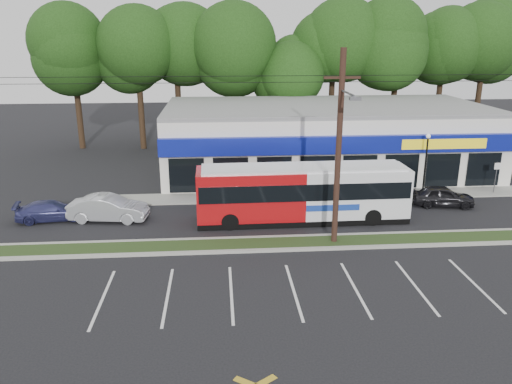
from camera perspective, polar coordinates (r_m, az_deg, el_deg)
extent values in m
plane|color=black|center=(25.54, 2.77, -6.92)|extent=(120.00, 120.00, 0.00)
cube|color=#273917|center=(26.42, 2.51, -5.91)|extent=(40.00, 1.60, 0.12)
cube|color=#9E9E93|center=(25.65, 2.73, -6.64)|extent=(40.00, 0.25, 0.14)
cube|color=#9E9E93|center=(27.19, 2.29, -5.18)|extent=(40.00, 0.25, 0.14)
cube|color=#9E9E93|center=(34.68, 9.16, -0.34)|extent=(32.00, 2.20, 0.10)
cube|color=silver|center=(40.78, 7.76, 5.97)|extent=(25.00, 12.00, 5.00)
cube|color=#101C96|center=(34.64, 9.95, 5.34)|extent=(25.00, 0.50, 1.20)
cube|color=black|center=(35.29, 9.70, 2.23)|extent=(24.00, 0.12, 2.40)
cube|color=yellow|center=(36.75, 20.73, 5.16)|extent=(6.00, 0.06, 0.70)
cube|color=gray|center=(40.34, 7.92, 9.66)|extent=(25.00, 12.00, 0.30)
cylinder|color=black|center=(25.41, 9.41, 4.65)|extent=(0.30, 0.30, 10.00)
cube|color=black|center=(24.87, 9.83, 12.76)|extent=(1.80, 0.12, 0.12)
cylinder|color=#59595E|center=(23.77, 10.45, 11.06)|extent=(0.10, 2.40, 0.10)
cube|color=#59595E|center=(22.54, 11.27, 10.42)|extent=(0.50, 0.25, 0.15)
cylinder|color=black|center=(24.32, 2.78, 13.12)|extent=(50.00, 0.02, 0.02)
cylinder|color=black|center=(24.34, 2.77, 12.42)|extent=(50.00, 0.02, 0.02)
cylinder|color=black|center=(35.84, 18.76, 2.77)|extent=(0.12, 0.12, 4.00)
sphere|color=silver|center=(35.40, 19.09, 6.05)|extent=(0.30, 0.30, 0.30)
cylinder|color=#59595E|center=(38.12, 25.68, 1.40)|extent=(0.06, 0.06, 2.20)
cube|color=white|center=(37.87, 25.90, 2.68)|extent=(0.45, 0.04, 0.45)
cylinder|color=black|center=(51.33, -19.21, 7.94)|extent=(0.56, 0.56, 5.72)
sphere|color=black|center=(50.79, -19.86, 14.16)|extent=(6.76, 6.76, 6.76)
cylinder|color=black|center=(50.30, -13.65, 8.24)|extent=(0.56, 0.56, 5.72)
sphere|color=black|center=(49.75, -14.12, 14.60)|extent=(6.76, 6.76, 6.76)
cylinder|color=black|center=(49.75, -7.90, 8.47)|extent=(0.56, 0.56, 5.72)
sphere|color=black|center=(49.19, -8.18, 14.91)|extent=(6.76, 6.76, 6.76)
cylinder|color=black|center=(49.70, -2.07, 8.61)|extent=(0.56, 0.56, 5.72)
sphere|color=black|center=(49.14, -2.14, 15.06)|extent=(6.76, 6.76, 6.76)
cylinder|color=black|center=(50.15, 3.71, 8.67)|extent=(0.56, 0.56, 5.72)
sphere|color=black|center=(49.60, 3.84, 15.06)|extent=(6.76, 6.76, 6.76)
cylinder|color=black|center=(51.09, 9.34, 8.64)|extent=(0.56, 0.56, 5.72)
sphere|color=black|center=(50.55, 9.66, 14.91)|extent=(6.76, 6.76, 6.76)
cylinder|color=black|center=(52.49, 14.71, 8.53)|extent=(0.56, 0.56, 5.72)
sphere|color=black|center=(51.97, 15.20, 14.62)|extent=(6.76, 6.76, 6.76)
cylinder|color=black|center=(54.32, 19.76, 8.37)|extent=(0.56, 0.56, 5.72)
sphere|color=black|center=(53.81, 20.38, 14.24)|extent=(6.76, 6.76, 6.76)
cylinder|color=black|center=(56.53, 24.44, 8.16)|extent=(0.56, 0.56, 5.72)
sphere|color=black|center=(56.04, 25.17, 13.78)|extent=(6.76, 6.76, 6.76)
cube|color=#AB0D11|center=(28.95, -0.67, -0.15)|extent=(6.18, 2.64, 2.82)
cube|color=white|center=(30.03, 11.12, 0.17)|extent=(6.18, 2.64, 2.82)
cube|color=black|center=(29.84, 5.25, -2.86)|extent=(12.34, 2.66, 0.36)
cube|color=black|center=(29.23, 5.35, 0.63)|extent=(12.09, 2.77, 0.97)
cube|color=black|center=(30.98, 16.67, 0.63)|extent=(0.09, 2.18, 1.44)
cube|color=#193899|center=(28.63, 8.79, -1.81)|extent=(3.08, 0.07, 0.36)
cube|color=white|center=(28.93, 5.41, 2.77)|extent=(11.72, 2.45, 0.18)
cylinder|color=black|center=(28.21, -2.98, -3.41)|extent=(0.99, 0.30, 0.98)
cylinder|color=black|center=(30.39, -3.15, -1.84)|extent=(0.99, 0.30, 0.98)
cylinder|color=black|center=(29.64, 13.19, -2.81)|extent=(0.99, 0.30, 0.98)
cylinder|color=black|center=(31.72, 11.91, -1.37)|extent=(0.99, 0.30, 0.98)
imported|color=black|center=(34.21, 20.57, -0.44)|extent=(4.11, 2.25, 1.32)
imported|color=#A8ABB0|center=(30.78, -16.52, -1.79)|extent=(4.77, 2.15, 1.52)
imported|color=navy|center=(32.04, -22.35, -1.98)|extent=(4.25, 2.28, 1.17)
imported|color=white|center=(31.07, 5.09, -0.91)|extent=(0.67, 0.59, 1.54)
imported|color=silver|center=(33.28, 9.45, 0.44)|extent=(1.11, 1.04, 1.83)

